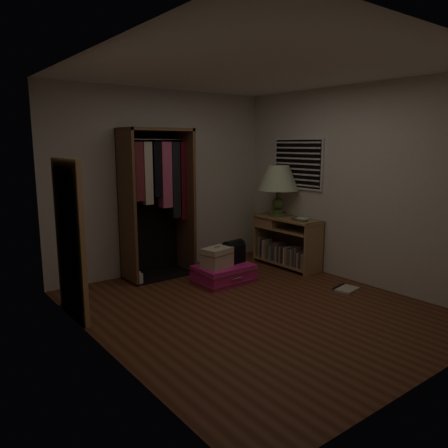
{
  "coord_description": "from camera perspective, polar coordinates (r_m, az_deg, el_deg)",
  "views": [
    {
      "loc": [
        -3.14,
        -3.55,
        1.84
      ],
      "look_at": [
        0.3,
        0.95,
        0.8
      ],
      "focal_mm": 35.0,
      "sensor_mm": 36.0,
      "label": 1
    }
  ],
  "objects": [
    {
      "name": "console_bookshelf",
      "position": [
        6.71,
        7.9,
        -2.16
      ],
      "size": [
        0.42,
        1.12,
        0.75
      ],
      "color": "#A0794D",
      "rests_on": "ground"
    },
    {
      "name": "brass_tray",
      "position": [
        6.46,
        9.77,
        0.6
      ],
      "size": [
        0.24,
        0.24,
        0.01
      ],
      "rotation": [
        0.0,
        0.0,
        0.04
      ],
      "color": "#B39345",
      "rests_on": "console_bookshelf"
    },
    {
      "name": "train_case",
      "position": [
        5.77,
        -0.89,
        -4.37
      ],
      "size": [
        0.44,
        0.35,
        0.28
      ],
      "rotation": [
        0.0,
        0.0,
        0.22
      ],
      "color": "#C5B596",
      "rests_on": "pink_suitcase"
    },
    {
      "name": "floor_mirror",
      "position": [
        4.87,
        -19.45,
        -1.93
      ],
      "size": [
        0.06,
        0.8,
        1.7
      ],
      "color": "tan",
      "rests_on": "ground"
    },
    {
      "name": "floor_book",
      "position": [
        5.87,
        15.49,
        -8.13
      ],
      "size": [
        0.34,
        0.29,
        0.03
      ],
      "rotation": [
        0.0,
        0.0,
        0.18
      ],
      "color": "beige",
      "rests_on": "ground"
    },
    {
      "name": "open_wardrobe",
      "position": [
        6.1,
        -8.64,
        4.36
      ],
      "size": [
        0.96,
        0.5,
        2.05
      ],
      "color": "brown",
      "rests_on": "ground"
    },
    {
      "name": "ground",
      "position": [
        5.08,
        3.89,
        -10.85
      ],
      "size": [
        4.0,
        4.0,
        0.0
      ],
      "primitive_type": "plane",
      "color": "#562B18",
      "rests_on": "ground"
    },
    {
      "name": "room_walls",
      "position": [
        4.83,
        4.45,
        6.34
      ],
      "size": [
        3.52,
        4.02,
        2.6
      ],
      "color": "beige",
      "rests_on": "ground"
    },
    {
      "name": "white_jug",
      "position": [
        5.94,
        -11.0,
        -7.06
      ],
      "size": [
        0.13,
        0.13,
        0.18
      ],
      "rotation": [
        0.0,
        0.0,
        -0.35
      ],
      "color": "silver",
      "rests_on": "ground"
    },
    {
      "name": "table_lamp",
      "position": [
        6.69,
        7.12,
        5.85
      ],
      "size": [
        0.62,
        0.62,
        0.77
      ],
      "rotation": [
        0.0,
        0.0,
        -0.0
      ],
      "color": "#455A2B",
      "rests_on": "console_bookshelf"
    },
    {
      "name": "black_bag",
      "position": [
        5.98,
        1.26,
        -3.55
      ],
      "size": [
        0.31,
        0.23,
        0.31
      ],
      "rotation": [
        0.0,
        0.0,
        0.15
      ],
      "color": "black",
      "rests_on": "pink_suitcase"
    },
    {
      "name": "pink_suitcase",
      "position": [
        5.93,
        -0.03,
        -6.49
      ],
      "size": [
        0.78,
        0.57,
        0.24
      ],
      "rotation": [
        0.0,
        0.0,
        0.01
      ],
      "color": "#DE1B7C",
      "rests_on": "ground"
    },
    {
      "name": "ceramic_bowl",
      "position": [
        6.34,
        10.18,
        0.56
      ],
      "size": [
        0.24,
        0.24,
        0.04
      ],
      "primitive_type": "imported",
      "rotation": [
        0.0,
        0.0,
        0.4
      ],
      "color": "#A3C3A9",
      "rests_on": "console_bookshelf"
    }
  ]
}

